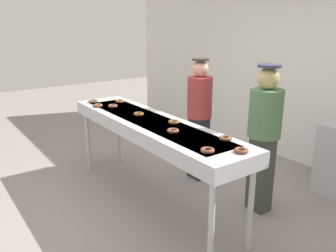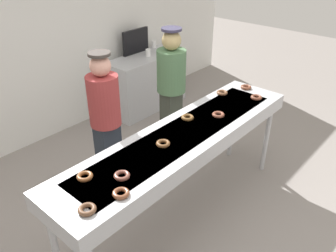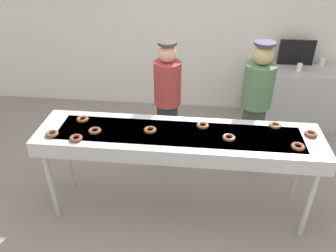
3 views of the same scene
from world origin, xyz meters
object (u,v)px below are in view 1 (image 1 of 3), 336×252
Objects in this scene: chocolate_donut_5 at (98,105)px; chocolate_donut_2 at (208,150)px; chocolate_donut_1 at (120,101)px; chocolate_donut_9 at (174,122)px; worker_baker at (199,113)px; chocolate_donut_3 at (173,131)px; chocolate_donut_0 at (113,106)px; worker_assistant at (264,130)px; chocolate_donut_4 at (139,114)px; chocolate_donut_6 at (241,151)px; chocolate_donut_8 at (225,138)px; chocolate_donut_7 at (93,101)px; fryer_conveyor at (152,128)px.

chocolate_donut_2 is at bearing 2.14° from chocolate_donut_5.
chocolate_donut_1 and chocolate_donut_2 have the same top height.
worker_baker is at bearing 120.44° from chocolate_donut_9.
chocolate_donut_3 is (1.48, -0.19, 0.00)m from chocolate_donut_1.
worker_assistant is at bearing 29.91° from chocolate_donut_0.
chocolate_donut_4 is 1.44m from worker_assistant.
chocolate_donut_6 is 1.03m from chocolate_donut_9.
chocolate_donut_5 is 1.94m from chocolate_donut_8.
worker_assistant reaches higher than chocolate_donut_1.
chocolate_donut_1 is at bearing 55.70° from chocolate_donut_7.
chocolate_donut_1 is at bearing 179.01° from chocolate_donut_6.
chocolate_donut_5 is at bearing -167.31° from chocolate_donut_8.
chocolate_donut_5 is 1.00× the size of chocolate_donut_7.
worker_assistant reaches higher than chocolate_donut_9.
chocolate_donut_6 is 1.00× the size of chocolate_donut_9.
chocolate_donut_7 is at bearing -169.84° from chocolate_donut_4.
chocolate_donut_7 is at bearing 53.80° from worker_baker.
chocolate_donut_2 reaches higher than fryer_conveyor.
worker_assistant is (0.37, 0.94, -0.07)m from chocolate_donut_3.
fryer_conveyor is 22.51× the size of chocolate_donut_7.
chocolate_donut_8 is at bearing 158.16° from worker_baker.
worker_assistant is at bearing 117.37° from chocolate_donut_6.
chocolate_donut_2 is at bearing -7.61° from chocolate_donut_3.
worker_baker is at bearing 150.30° from chocolate_donut_8.
chocolate_donut_5 is 1.23m from chocolate_donut_9.
chocolate_donut_7 is (-0.92, -0.17, 0.00)m from chocolate_donut_4.
chocolate_donut_3 is 0.76m from chocolate_donut_4.
chocolate_donut_3 is (-0.61, 0.08, 0.00)m from chocolate_donut_2.
chocolate_donut_6 is at bearing 10.63° from chocolate_donut_3.
chocolate_donut_9 is at bearing 162.35° from chocolate_donut_2.
chocolate_donut_1 is at bearing 133.27° from chocolate_donut_0.
chocolate_donut_2 is at bearing -7.31° from chocolate_donut_1.
chocolate_donut_2 is 0.29m from chocolate_donut_6.
worker_baker is at bearing 55.35° from chocolate_donut_5.
chocolate_donut_5 is at bearing 27.87° from worker_assistant.
chocolate_donut_3 and chocolate_donut_7 have the same top height.
chocolate_donut_2 is 0.38m from chocolate_donut_8.
chocolate_donut_6 is 1.00× the size of chocolate_donut_7.
chocolate_donut_3 and chocolate_donut_5 have the same top height.
worker_assistant is (1.66, 0.96, -0.07)m from chocolate_donut_0.
fryer_conveyor is at bearing 42.60° from worker_assistant.
chocolate_donut_1 is 1.49m from chocolate_donut_3.
chocolate_donut_9 reaches higher than fryer_conveyor.
chocolate_donut_6 and chocolate_donut_8 have the same top height.
chocolate_donut_2 is at bearing 149.93° from worker_baker.
chocolate_donut_2 is at bearing -67.90° from chocolate_donut_8.
fryer_conveyor is at bearing -175.76° from chocolate_donut_6.
chocolate_donut_4 is at bearing 10.16° from chocolate_donut_7.
chocolate_donut_7 is (-0.39, -0.10, 0.00)m from chocolate_donut_0.
chocolate_donut_1 is 2.11m from chocolate_donut_2.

